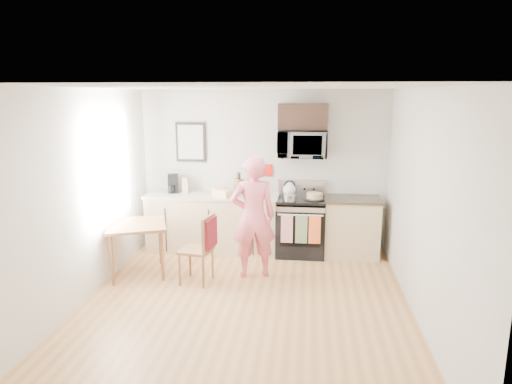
# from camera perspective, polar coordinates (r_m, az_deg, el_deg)

# --- Properties ---
(floor) EXTENTS (4.60, 4.60, 0.00)m
(floor) POSITION_cam_1_polar(r_m,az_deg,el_deg) (5.70, -1.48, -14.19)
(floor) COLOR #A97041
(floor) RESTS_ON ground
(back_wall) EXTENTS (4.00, 0.04, 2.60)m
(back_wall) POSITION_cam_1_polar(r_m,az_deg,el_deg) (7.49, 0.93, 2.74)
(back_wall) COLOR silver
(back_wall) RESTS_ON floor
(front_wall) EXTENTS (4.00, 0.04, 2.60)m
(front_wall) POSITION_cam_1_polar(r_m,az_deg,el_deg) (3.10, -7.67, -11.36)
(front_wall) COLOR silver
(front_wall) RESTS_ON floor
(left_wall) EXTENTS (0.04, 4.60, 2.60)m
(left_wall) POSITION_cam_1_polar(r_m,az_deg,el_deg) (5.87, -21.27, -0.76)
(left_wall) COLOR silver
(left_wall) RESTS_ON floor
(right_wall) EXTENTS (0.04, 4.60, 2.60)m
(right_wall) POSITION_cam_1_polar(r_m,az_deg,el_deg) (5.35, 20.16, -1.87)
(right_wall) COLOR silver
(right_wall) RESTS_ON floor
(ceiling) EXTENTS (4.00, 4.60, 0.04)m
(ceiling) POSITION_cam_1_polar(r_m,az_deg,el_deg) (5.10, -1.64, 12.96)
(ceiling) COLOR silver
(ceiling) RESTS_ON back_wall
(window) EXTENTS (0.06, 1.40, 1.50)m
(window) POSITION_cam_1_polar(r_m,az_deg,el_deg) (6.51, -17.92, 2.94)
(window) COLOR white
(window) RESTS_ON left_wall
(cabinet_left) EXTENTS (2.10, 0.60, 0.90)m
(cabinet_left) POSITION_cam_1_polar(r_m,az_deg,el_deg) (7.51, -5.42, -3.94)
(cabinet_left) COLOR #D1B086
(cabinet_left) RESTS_ON floor
(countertop_left) EXTENTS (2.14, 0.64, 0.04)m
(countertop_left) POSITION_cam_1_polar(r_m,az_deg,el_deg) (7.39, -5.50, -0.44)
(countertop_left) COLOR beige
(countertop_left) RESTS_ON cabinet_left
(cabinet_right) EXTENTS (0.84, 0.60, 0.90)m
(cabinet_right) POSITION_cam_1_polar(r_m,az_deg,el_deg) (7.39, 11.81, -4.43)
(cabinet_right) COLOR #D1B086
(cabinet_right) RESTS_ON floor
(countertop_right) EXTENTS (0.88, 0.64, 0.04)m
(countertop_right) POSITION_cam_1_polar(r_m,az_deg,el_deg) (7.27, 11.97, -0.88)
(countertop_right) COLOR black
(countertop_right) RESTS_ON cabinet_right
(range) EXTENTS (0.76, 0.70, 1.16)m
(range) POSITION_cam_1_polar(r_m,az_deg,el_deg) (7.33, 5.57, -4.45)
(range) COLOR black
(range) RESTS_ON floor
(microwave) EXTENTS (0.76, 0.51, 0.42)m
(microwave) POSITION_cam_1_polar(r_m,az_deg,el_deg) (7.17, 5.80, 5.97)
(microwave) COLOR #B4B4B9
(microwave) RESTS_ON back_wall
(upper_cabinet) EXTENTS (0.76, 0.35, 0.40)m
(upper_cabinet) POSITION_cam_1_polar(r_m,az_deg,el_deg) (7.18, 5.88, 9.34)
(upper_cabinet) COLOR black
(upper_cabinet) RESTS_ON back_wall
(wall_art) EXTENTS (0.50, 0.04, 0.65)m
(wall_art) POSITION_cam_1_polar(r_m,az_deg,el_deg) (7.62, -8.15, 6.19)
(wall_art) COLOR black
(wall_art) RESTS_ON back_wall
(wall_trivet) EXTENTS (0.20, 0.02, 0.20)m
(wall_trivet) POSITION_cam_1_polar(r_m,az_deg,el_deg) (7.47, 1.30, 2.71)
(wall_trivet) COLOR #AA1D0E
(wall_trivet) RESTS_ON back_wall
(person) EXTENTS (0.71, 0.56, 1.72)m
(person) POSITION_cam_1_polar(r_m,az_deg,el_deg) (6.32, -0.33, -3.16)
(person) COLOR #DF3D5B
(person) RESTS_ON floor
(dining_table) EXTENTS (0.89, 0.89, 0.75)m
(dining_table) POSITION_cam_1_polar(r_m,az_deg,el_deg) (6.64, -14.72, -4.57)
(dining_table) COLOR brown
(dining_table) RESTS_ON floor
(chair) EXTENTS (0.50, 0.46, 0.95)m
(chair) POSITION_cam_1_polar(r_m,az_deg,el_deg) (6.17, -6.40, -6.03)
(chair) COLOR brown
(chair) RESTS_ON floor
(knife_block) EXTENTS (0.17, 0.18, 0.23)m
(knife_block) POSITION_cam_1_polar(r_m,az_deg,el_deg) (7.42, -2.14, 0.74)
(knife_block) COLOR brown
(knife_block) RESTS_ON countertop_left
(utensil_crock) EXTENTS (0.12, 0.12, 0.36)m
(utensil_crock) POSITION_cam_1_polar(r_m,az_deg,el_deg) (7.34, 0.05, 0.82)
(utensil_crock) COLOR #AA1D0E
(utensil_crock) RESTS_ON countertop_left
(fruit_bowl) EXTENTS (0.28, 0.28, 0.10)m
(fruit_bowl) POSITION_cam_1_polar(r_m,az_deg,el_deg) (7.44, -4.33, 0.14)
(fruit_bowl) COLOR silver
(fruit_bowl) RESTS_ON countertop_left
(milk_carton) EXTENTS (0.10, 0.10, 0.25)m
(milk_carton) POSITION_cam_1_polar(r_m,az_deg,el_deg) (7.54, -8.80, 0.85)
(milk_carton) COLOR tan
(milk_carton) RESTS_ON countertop_left
(coffee_maker) EXTENTS (0.22, 0.27, 0.30)m
(coffee_maker) POSITION_cam_1_polar(r_m,az_deg,el_deg) (7.61, -10.34, 1.00)
(coffee_maker) COLOR black
(coffee_maker) RESTS_ON countertop_left
(bread_bag) EXTENTS (0.36, 0.32, 0.12)m
(bread_bag) POSITION_cam_1_polar(r_m,az_deg,el_deg) (7.19, -4.25, -0.13)
(bread_bag) COLOR #E0B676
(bread_bag) RESTS_ON countertop_left
(cake) EXTENTS (0.30, 0.30, 0.10)m
(cake) POSITION_cam_1_polar(r_m,az_deg,el_deg) (7.13, 7.34, -0.54)
(cake) COLOR black
(cake) RESTS_ON range
(kettle) EXTENTS (0.21, 0.21, 0.26)m
(kettle) POSITION_cam_1_polar(r_m,az_deg,el_deg) (7.28, 4.22, 0.32)
(kettle) COLOR silver
(kettle) RESTS_ON range
(pot) EXTENTS (0.19, 0.32, 0.09)m
(pot) POSITION_cam_1_polar(r_m,az_deg,el_deg) (6.99, 4.25, -0.72)
(pot) COLOR #B4B4B9
(pot) RESTS_ON range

